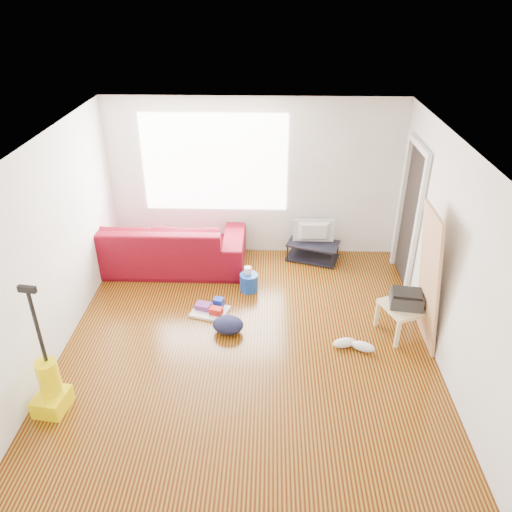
{
  "coord_description": "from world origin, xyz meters",
  "views": [
    {
      "loc": [
        0.25,
        -4.78,
        3.99
      ],
      "look_at": [
        0.08,
        0.6,
        0.95
      ],
      "focal_mm": 35.0,
      "sensor_mm": 36.0,
      "label": 1
    }
  ],
  "objects_px": {
    "sofa": "(160,265)",
    "backpack": "(228,332)",
    "bucket": "(249,290)",
    "tv_stand": "(313,250)",
    "side_table": "(404,310)",
    "cleaning_tray": "(211,309)",
    "vacuum": "(50,387)"
  },
  "relations": [
    {
      "from": "tv_stand",
      "to": "backpack",
      "type": "height_order",
      "value": "tv_stand"
    },
    {
      "from": "cleaning_tray",
      "to": "backpack",
      "type": "distance_m",
      "value": 0.5
    },
    {
      "from": "side_table",
      "to": "cleaning_tray",
      "type": "xyz_separation_m",
      "value": [
        -2.48,
        0.35,
        -0.29
      ]
    },
    {
      "from": "sofa",
      "to": "tv_stand",
      "type": "distance_m",
      "value": 2.44
    },
    {
      "from": "vacuum",
      "to": "backpack",
      "type": "bearing_deg",
      "value": 45.03
    },
    {
      "from": "tv_stand",
      "to": "bucket",
      "type": "height_order",
      "value": "tv_stand"
    },
    {
      "from": "tv_stand",
      "to": "backpack",
      "type": "distance_m",
      "value": 2.27
    },
    {
      "from": "side_table",
      "to": "backpack",
      "type": "distance_m",
      "value": 2.24
    },
    {
      "from": "tv_stand",
      "to": "vacuum",
      "type": "xyz_separation_m",
      "value": [
        -2.95,
        -3.25,
        0.12
      ]
    },
    {
      "from": "cleaning_tray",
      "to": "vacuum",
      "type": "relative_size",
      "value": 0.37
    },
    {
      "from": "vacuum",
      "to": "side_table",
      "type": "bearing_deg",
      "value": 27.08
    },
    {
      "from": "sofa",
      "to": "cleaning_tray",
      "type": "xyz_separation_m",
      "value": [
        0.94,
        -1.23,
        0.05
      ]
    },
    {
      "from": "sofa",
      "to": "side_table",
      "type": "bearing_deg",
      "value": 155.18
    },
    {
      "from": "sofa",
      "to": "vacuum",
      "type": "height_order",
      "value": "vacuum"
    },
    {
      "from": "side_table",
      "to": "vacuum",
      "type": "height_order",
      "value": "vacuum"
    },
    {
      "from": "sofa",
      "to": "side_table",
      "type": "height_order",
      "value": "side_table"
    },
    {
      "from": "sofa",
      "to": "tv_stand",
      "type": "height_order",
      "value": "sofa"
    },
    {
      "from": "side_table",
      "to": "cleaning_tray",
      "type": "relative_size",
      "value": 1.19
    },
    {
      "from": "tv_stand",
      "to": "cleaning_tray",
      "type": "height_order",
      "value": "tv_stand"
    },
    {
      "from": "backpack",
      "to": "tv_stand",
      "type": "bearing_deg",
      "value": 63.07
    },
    {
      "from": "side_table",
      "to": "cleaning_tray",
      "type": "distance_m",
      "value": 2.52
    },
    {
      "from": "side_table",
      "to": "cleaning_tray",
      "type": "height_order",
      "value": "side_table"
    },
    {
      "from": "bucket",
      "to": "tv_stand",
      "type": "bearing_deg",
      "value": 43.62
    },
    {
      "from": "tv_stand",
      "to": "bucket",
      "type": "distance_m",
      "value": 1.37
    },
    {
      "from": "cleaning_tray",
      "to": "vacuum",
      "type": "xyz_separation_m",
      "value": [
        -1.47,
        -1.75,
        0.22
      ]
    },
    {
      "from": "sofa",
      "to": "side_table",
      "type": "relative_size",
      "value": 4.08
    },
    {
      "from": "vacuum",
      "to": "cleaning_tray",
      "type": "bearing_deg",
      "value": 57.56
    },
    {
      "from": "sofa",
      "to": "backpack",
      "type": "bearing_deg",
      "value": 126.28
    },
    {
      "from": "bucket",
      "to": "cleaning_tray",
      "type": "bearing_deg",
      "value": -131.2
    },
    {
      "from": "tv_stand",
      "to": "vacuum",
      "type": "distance_m",
      "value": 4.38
    },
    {
      "from": "sofa",
      "to": "bucket",
      "type": "distance_m",
      "value": 1.58
    },
    {
      "from": "tv_stand",
      "to": "vacuum",
      "type": "relative_size",
      "value": 0.6
    }
  ]
}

